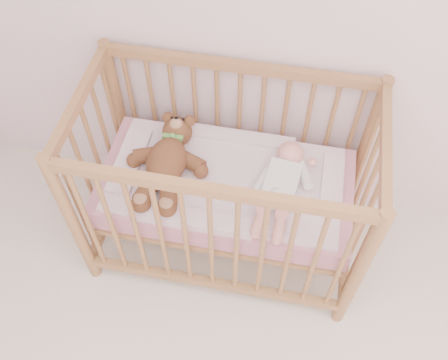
# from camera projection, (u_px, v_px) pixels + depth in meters

# --- Properties ---
(crib) EXTENTS (1.36, 0.76, 1.00)m
(crib) POSITION_uv_depth(u_px,v_px,m) (226.00, 186.00, 2.44)
(crib) COLOR #AC7249
(crib) RESTS_ON floor
(mattress) EXTENTS (1.22, 0.62, 0.13)m
(mattress) POSITION_uv_depth(u_px,v_px,m) (226.00, 188.00, 2.45)
(mattress) COLOR #C57A90
(mattress) RESTS_ON crib
(blanket) EXTENTS (1.10, 0.58, 0.06)m
(blanket) POSITION_uv_depth(u_px,v_px,m) (226.00, 179.00, 2.39)
(blanket) COLOR #D391AD
(blanket) RESTS_ON mattress
(baby) EXTENTS (0.34, 0.60, 0.14)m
(baby) POSITION_uv_depth(u_px,v_px,m) (282.00, 182.00, 2.29)
(baby) COLOR silver
(baby) RESTS_ON blanket
(teddy_bear) EXTENTS (0.41, 0.59, 0.16)m
(teddy_bear) POSITION_uv_depth(u_px,v_px,m) (167.00, 163.00, 2.34)
(teddy_bear) COLOR brown
(teddy_bear) RESTS_ON blanket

